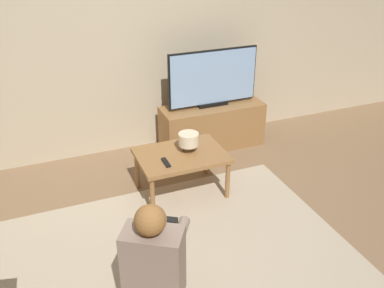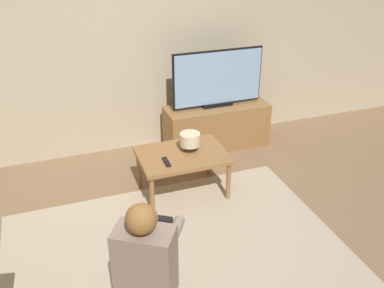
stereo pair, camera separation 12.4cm
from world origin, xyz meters
TOP-DOWN VIEW (x-y plane):
  - ground_plane at (0.00, 0.00)m, footprint 10.00×10.00m
  - wall_back at (0.00, 1.93)m, footprint 10.00×0.06m
  - rug at (0.00, 0.00)m, footprint 2.51×1.98m
  - tv_stand at (0.95, 1.59)m, footprint 1.11×0.38m
  - tv at (0.95, 1.59)m, footprint 0.98×0.08m
  - coffee_table at (0.31, 0.84)m, footprint 0.77×0.56m
  - person_kneeling at (-0.36, -0.47)m, footprint 0.63×0.80m
  - table_lamp at (0.39, 0.87)m, footprint 0.18×0.18m
  - remote at (0.13, 0.73)m, footprint 0.04×0.15m

SIDE VIEW (x-z plane):
  - ground_plane at x=0.00m, z-range 0.00..0.00m
  - rug at x=0.00m, z-range 0.00..0.02m
  - tv_stand at x=0.95m, z-range 0.00..0.48m
  - coffee_table at x=0.31m, z-range 0.16..0.57m
  - remote at x=0.13m, z-range 0.41..0.43m
  - person_kneeling at x=-0.36m, z-range -0.01..0.89m
  - table_lamp at x=0.39m, z-range 0.43..0.60m
  - tv at x=0.95m, z-range 0.49..1.09m
  - wall_back at x=0.00m, z-range 0.00..2.60m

